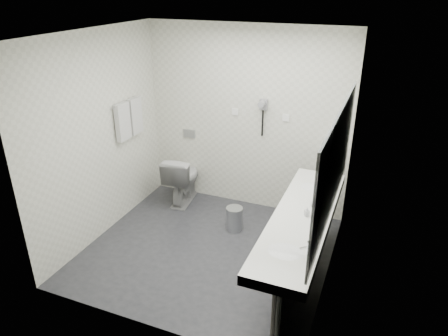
% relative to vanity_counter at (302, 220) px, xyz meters
% --- Properties ---
extents(floor, '(2.80, 2.80, 0.00)m').
position_rel_vanity_counter_xyz_m(floor, '(-1.12, 0.20, -0.80)').
color(floor, '#2C2C32').
rests_on(floor, ground).
extents(ceiling, '(2.80, 2.80, 0.00)m').
position_rel_vanity_counter_xyz_m(ceiling, '(-1.12, 0.20, 1.70)').
color(ceiling, white).
rests_on(ceiling, wall_back).
extents(wall_back, '(2.80, 0.00, 2.80)m').
position_rel_vanity_counter_xyz_m(wall_back, '(-1.12, 1.50, 0.45)').
color(wall_back, silver).
rests_on(wall_back, floor).
extents(wall_front, '(2.80, 0.00, 2.80)m').
position_rel_vanity_counter_xyz_m(wall_front, '(-1.12, -1.10, 0.45)').
color(wall_front, silver).
rests_on(wall_front, floor).
extents(wall_left, '(0.00, 2.60, 2.60)m').
position_rel_vanity_counter_xyz_m(wall_left, '(-2.52, 0.20, 0.45)').
color(wall_left, silver).
rests_on(wall_left, floor).
extents(wall_right, '(0.00, 2.60, 2.60)m').
position_rel_vanity_counter_xyz_m(wall_right, '(0.27, 0.20, 0.45)').
color(wall_right, silver).
rests_on(wall_right, floor).
extents(vanity_counter, '(0.55, 2.20, 0.10)m').
position_rel_vanity_counter_xyz_m(vanity_counter, '(0.00, 0.00, 0.00)').
color(vanity_counter, white).
rests_on(vanity_counter, floor).
extents(vanity_panel, '(0.03, 2.15, 0.75)m').
position_rel_vanity_counter_xyz_m(vanity_panel, '(0.02, 0.00, -0.42)').
color(vanity_panel, gray).
rests_on(vanity_panel, floor).
extents(vanity_post_near, '(0.06, 0.06, 0.75)m').
position_rel_vanity_counter_xyz_m(vanity_post_near, '(0.05, -1.04, -0.42)').
color(vanity_post_near, silver).
rests_on(vanity_post_near, floor).
extents(vanity_post_far, '(0.06, 0.06, 0.75)m').
position_rel_vanity_counter_xyz_m(vanity_post_far, '(0.05, 1.04, -0.42)').
color(vanity_post_far, silver).
rests_on(vanity_post_far, floor).
extents(mirror, '(0.02, 2.20, 1.05)m').
position_rel_vanity_counter_xyz_m(mirror, '(0.26, 0.00, 0.65)').
color(mirror, '#B2BCC6').
rests_on(mirror, wall_right).
extents(basin_near, '(0.40, 0.31, 0.05)m').
position_rel_vanity_counter_xyz_m(basin_near, '(0.00, -0.65, 0.04)').
color(basin_near, white).
rests_on(basin_near, vanity_counter).
extents(basin_far, '(0.40, 0.31, 0.05)m').
position_rel_vanity_counter_xyz_m(basin_far, '(0.00, 0.65, 0.04)').
color(basin_far, white).
rests_on(basin_far, vanity_counter).
extents(faucet_near, '(0.04, 0.04, 0.15)m').
position_rel_vanity_counter_xyz_m(faucet_near, '(0.19, -0.65, 0.12)').
color(faucet_near, silver).
rests_on(faucet_near, vanity_counter).
extents(faucet_far, '(0.04, 0.04, 0.15)m').
position_rel_vanity_counter_xyz_m(faucet_far, '(0.19, 0.65, 0.12)').
color(faucet_far, silver).
rests_on(faucet_far, vanity_counter).
extents(soap_bottle_a, '(0.06, 0.06, 0.09)m').
position_rel_vanity_counter_xyz_m(soap_bottle_a, '(0.04, 0.01, 0.10)').
color(soap_bottle_a, white).
rests_on(soap_bottle_a, vanity_counter).
extents(soap_bottle_b, '(0.09, 0.09, 0.09)m').
position_rel_vanity_counter_xyz_m(soap_bottle_b, '(0.07, 0.21, 0.10)').
color(soap_bottle_b, white).
rests_on(soap_bottle_b, vanity_counter).
extents(soap_bottle_c, '(0.06, 0.06, 0.11)m').
position_rel_vanity_counter_xyz_m(soap_bottle_c, '(0.12, -0.01, 0.11)').
color(soap_bottle_c, white).
rests_on(soap_bottle_c, vanity_counter).
extents(glass_left, '(0.09, 0.09, 0.12)m').
position_rel_vanity_counter_xyz_m(glass_left, '(0.14, 0.25, 0.11)').
color(glass_left, silver).
rests_on(glass_left, vanity_counter).
extents(glass_right, '(0.08, 0.08, 0.12)m').
position_rel_vanity_counter_xyz_m(glass_right, '(0.15, 0.29, 0.11)').
color(glass_right, silver).
rests_on(glass_right, vanity_counter).
extents(toilet, '(0.49, 0.76, 0.72)m').
position_rel_vanity_counter_xyz_m(toilet, '(-1.97, 1.20, -0.44)').
color(toilet, white).
rests_on(toilet, floor).
extents(flush_plate, '(0.18, 0.02, 0.12)m').
position_rel_vanity_counter_xyz_m(flush_plate, '(-1.98, 1.49, 0.15)').
color(flush_plate, '#B2B5BA').
rests_on(flush_plate, wall_back).
extents(pedal_bin, '(0.26, 0.26, 0.30)m').
position_rel_vanity_counter_xyz_m(pedal_bin, '(-0.99, 0.75, -0.65)').
color(pedal_bin, '#B2B5BA').
rests_on(pedal_bin, floor).
extents(bin_lid, '(0.22, 0.22, 0.02)m').
position_rel_vanity_counter_xyz_m(bin_lid, '(-0.99, 0.75, -0.49)').
color(bin_lid, '#B2B5BA').
rests_on(bin_lid, pedal_bin).
extents(towel_rail, '(0.02, 0.62, 0.02)m').
position_rel_vanity_counter_xyz_m(towel_rail, '(-2.47, 0.75, 0.75)').
color(towel_rail, silver).
rests_on(towel_rail, wall_left).
extents(towel_near, '(0.07, 0.24, 0.48)m').
position_rel_vanity_counter_xyz_m(towel_near, '(-2.46, 0.61, 0.53)').
color(towel_near, silver).
rests_on(towel_near, towel_rail).
extents(towel_far, '(0.07, 0.24, 0.48)m').
position_rel_vanity_counter_xyz_m(towel_far, '(-2.46, 0.89, 0.53)').
color(towel_far, silver).
rests_on(towel_far, towel_rail).
extents(dryer_cradle, '(0.10, 0.04, 0.14)m').
position_rel_vanity_counter_xyz_m(dryer_cradle, '(-0.88, 1.47, 0.70)').
color(dryer_cradle, gray).
rests_on(dryer_cradle, wall_back).
extents(dryer_barrel, '(0.08, 0.14, 0.08)m').
position_rel_vanity_counter_xyz_m(dryer_barrel, '(-0.88, 1.40, 0.73)').
color(dryer_barrel, gray).
rests_on(dryer_barrel, dryer_cradle).
extents(dryer_cord, '(0.02, 0.02, 0.35)m').
position_rel_vanity_counter_xyz_m(dryer_cord, '(-0.88, 1.46, 0.45)').
color(dryer_cord, black).
rests_on(dryer_cord, dryer_cradle).
extents(switch_plate_a, '(0.09, 0.02, 0.09)m').
position_rel_vanity_counter_xyz_m(switch_plate_a, '(-1.27, 1.49, 0.55)').
color(switch_plate_a, white).
rests_on(switch_plate_a, wall_back).
extents(switch_plate_b, '(0.09, 0.02, 0.09)m').
position_rel_vanity_counter_xyz_m(switch_plate_b, '(-0.57, 1.49, 0.55)').
color(switch_plate_b, white).
rests_on(switch_plate_b, wall_back).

